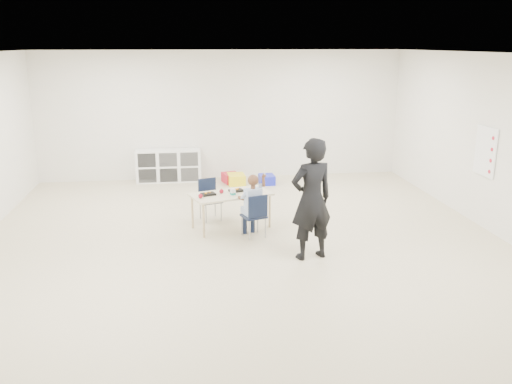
{
  "coord_description": "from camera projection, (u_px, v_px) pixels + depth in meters",
  "views": [
    {
      "loc": [
        -0.83,
        -7.43,
        2.94
      ],
      "look_at": [
        0.17,
        0.08,
        0.85
      ],
      "focal_mm": 38.0,
      "sensor_mm": 36.0,
      "label": 1
    }
  ],
  "objects": [
    {
      "name": "lunch_tray_near",
      "position": [
        236.0,
        191.0,
        8.89
      ],
      "size": [
        0.26,
        0.22,
        0.03
      ],
      "primitive_type": "cube",
      "rotation": [
        0.0,
        0.0,
        0.32
      ],
      "color": "black",
      "rests_on": "table"
    },
    {
      "name": "milk_carton",
      "position": [
        233.0,
        192.0,
        8.66
      ],
      "size": [
        0.09,
        0.09,
        0.1
      ],
      "primitive_type": "cube",
      "rotation": [
        0.0,
        0.0,
        0.32
      ],
      "color": "white",
      "rests_on": "table"
    },
    {
      "name": "chair_far",
      "position": [
        210.0,
        200.0,
        9.24
      ],
      "size": [
        0.42,
        0.41,
        0.7
      ],
      "primitive_type": null,
      "rotation": [
        0.0,
        0.0,
        0.32
      ],
      "color": "#101932",
      "rests_on": "ground"
    },
    {
      "name": "cubby_shelf",
      "position": [
        169.0,
        166.0,
        11.83
      ],
      "size": [
        1.4,
        0.4,
        0.7
      ],
      "primitive_type": "cube",
      "color": "white",
      "rests_on": "ground"
    },
    {
      "name": "chair_near",
      "position": [
        254.0,
        215.0,
        8.43
      ],
      "size": [
        0.42,
        0.41,
        0.7
      ],
      "primitive_type": null,
      "rotation": [
        0.0,
        0.0,
        0.32
      ],
      "color": "#101932",
      "rests_on": "ground"
    },
    {
      "name": "apple_far",
      "position": [
        200.0,
        196.0,
        8.49
      ],
      "size": [
        0.07,
        0.07,
        0.07
      ],
      "primitive_type": "sphere",
      "color": "maroon",
      "rests_on": "table"
    },
    {
      "name": "bread_roll",
      "position": [
        250.0,
        191.0,
        8.8
      ],
      "size": [
        0.09,
        0.09,
        0.07
      ],
      "primitive_type": "ellipsoid",
      "color": "tan",
      "rests_on": "table"
    },
    {
      "name": "child",
      "position": [
        254.0,
        203.0,
        8.38
      ],
      "size": [
        0.59,
        0.59,
        1.1
      ],
      "primitive_type": null,
      "rotation": [
        0.0,
        0.0,
        0.32
      ],
      "color": "#B4C8F4",
      "rests_on": "chair_near"
    },
    {
      "name": "apple_near",
      "position": [
        221.0,
        191.0,
        8.76
      ],
      "size": [
        0.07,
        0.07,
        0.07
      ],
      "primitive_type": "sphere",
      "color": "maroon",
      "rests_on": "table"
    },
    {
      "name": "rules_poster",
      "position": [
        485.0,
        151.0,
        8.73
      ],
      "size": [
        0.02,
        0.6,
        0.8
      ],
      "primitive_type": "cube",
      "color": "white",
      "rests_on": "room"
    },
    {
      "name": "bin_yellow",
      "position": [
        236.0,
        179.0,
        11.63
      ],
      "size": [
        0.37,
        0.47,
        0.22
      ],
      "primitive_type": "cube",
      "rotation": [
        0.0,
        0.0,
        0.04
      ],
      "color": "yellow",
      "rests_on": "ground"
    },
    {
      "name": "room",
      "position": [
        245.0,
        156.0,
        7.61
      ],
      "size": [
        9.0,
        9.02,
        2.8
      ],
      "color": "#C5B897",
      "rests_on": "ground"
    },
    {
      "name": "lunch_tray_far",
      "position": [
        208.0,
        194.0,
        8.68
      ],
      "size": [
        0.26,
        0.22,
        0.03
      ],
      "primitive_type": "cube",
      "rotation": [
        0.0,
        0.0,
        0.32
      ],
      "color": "black",
      "rests_on": "table"
    },
    {
      "name": "bin_red",
      "position": [
        231.0,
        178.0,
        11.78
      ],
      "size": [
        0.42,
        0.49,
        0.21
      ],
      "primitive_type": "cube",
      "rotation": [
        0.0,
        0.0,
        0.26
      ],
      "color": "red",
      "rests_on": "ground"
    },
    {
      "name": "bin_blue",
      "position": [
        267.0,
        179.0,
        11.66
      ],
      "size": [
        0.33,
        0.41,
        0.2
      ],
      "primitive_type": "cube",
      "rotation": [
        0.0,
        0.0,
        0.03
      ],
      "color": "#1A23C8",
      "rests_on": "ground"
    },
    {
      "name": "table",
      "position": [
        231.0,
        210.0,
        8.85
      ],
      "size": [
        1.41,
        1.01,
        0.58
      ],
      "rotation": [
        0.0,
        0.0,
        0.32
      ],
      "color": "beige",
      "rests_on": "ground"
    },
    {
      "name": "adult",
      "position": [
        312.0,
        199.0,
        7.46
      ],
      "size": [
        0.72,
        0.57,
        1.72
      ],
      "primitive_type": "imported",
      "rotation": [
        0.0,
        0.0,
        3.42
      ],
      "color": "black",
      "rests_on": "ground"
    }
  ]
}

